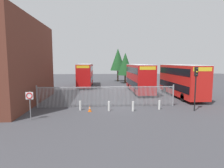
# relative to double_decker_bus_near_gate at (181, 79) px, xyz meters

# --- Properties ---
(ground_plane) EXTENTS (100.00, 100.00, 0.00)m
(ground_plane) POSITION_rel_double_decker_bus_near_gate_xyz_m (-9.67, 2.50, -2.42)
(ground_plane) COLOR #3D3D42
(palisade_fence) EXTENTS (14.69, 0.14, 2.35)m
(palisade_fence) POSITION_rel_double_decker_bus_near_gate_xyz_m (-10.50, -5.50, -1.24)
(palisade_fence) COLOR gray
(palisade_fence) RESTS_ON ground
(double_decker_bus_near_gate) EXTENTS (2.54, 10.81, 4.42)m
(double_decker_bus_near_gate) POSITION_rel_double_decker_bus_near_gate_xyz_m (0.00, 0.00, 0.00)
(double_decker_bus_near_gate) COLOR red
(double_decker_bus_near_gate) RESTS_ON ground
(double_decker_bus_behind_fence_left) EXTENTS (2.54, 10.81, 4.42)m
(double_decker_bus_behind_fence_left) POSITION_rel_double_decker_bus_near_gate_xyz_m (-5.00, 4.23, 0.00)
(double_decker_bus_behind_fence_left) COLOR red
(double_decker_bus_behind_fence_left) RESTS_ON ground
(double_decker_bus_behind_fence_right) EXTENTS (2.54, 10.81, 4.42)m
(double_decker_bus_behind_fence_right) POSITION_rel_double_decker_bus_near_gate_xyz_m (-14.06, 12.13, 0.00)
(double_decker_bus_behind_fence_right) COLOR red
(double_decker_bus_behind_fence_right) RESTS_ON ground
(bollard_near_left) EXTENTS (0.20, 0.20, 0.95)m
(bollard_near_left) POSITION_rel_double_decker_bus_near_gate_xyz_m (-13.17, -6.81, -1.95)
(bollard_near_left) COLOR silver
(bollard_near_left) RESTS_ON ground
(bollard_center_front) EXTENTS (0.20, 0.20, 0.95)m
(bollard_center_front) POSITION_rel_double_decker_bus_near_gate_xyz_m (-10.32, -7.24, -1.95)
(bollard_center_front) COLOR silver
(bollard_center_front) RESTS_ON ground
(bollard_near_right) EXTENTS (0.20, 0.20, 0.95)m
(bollard_near_right) POSITION_rel_double_decker_bus_near_gate_xyz_m (-7.98, -7.47, -1.95)
(bollard_near_right) COLOR silver
(bollard_near_right) RESTS_ON ground
(bollard_far_right) EXTENTS (0.20, 0.20, 0.95)m
(bollard_far_right) POSITION_rel_double_decker_bus_near_gate_xyz_m (-5.21, -6.98, -1.95)
(bollard_far_right) COLOR silver
(bollard_far_right) RESTS_ON ground
(traffic_cone_by_gate) EXTENTS (0.34, 0.34, 0.59)m
(traffic_cone_by_gate) POSITION_rel_double_decker_bus_near_gate_xyz_m (-12.19, -7.39, -2.13)
(traffic_cone_by_gate) COLOR orange
(traffic_cone_by_gate) RESTS_ON ground
(speed_limit_sign_post) EXTENTS (0.60, 0.14, 2.40)m
(speed_limit_sign_post) POSITION_rel_double_decker_bus_near_gate_xyz_m (-16.91, -9.85, -0.65)
(speed_limit_sign_post) COLOR slate
(speed_limit_sign_post) RESTS_ON ground
(traffic_light_kerbside) EXTENTS (0.28, 0.33, 4.30)m
(traffic_light_kerbside) POSITION_rel_double_decker_bus_near_gate_xyz_m (-1.94, -7.75, 0.56)
(traffic_light_kerbside) COLOR black
(traffic_light_kerbside) RESTS_ON ground
(tree_tall_back) EXTENTS (3.55, 3.55, 6.93)m
(tree_tall_back) POSITION_rel_double_decker_bus_near_gate_xyz_m (-5.45, 17.56, 1.96)
(tree_tall_back) COLOR #4C3823
(tree_tall_back) RESTS_ON ground
(tree_short_side) EXTENTS (3.79, 3.79, 8.17)m
(tree_short_side) POSITION_rel_double_decker_bus_near_gate_xyz_m (-6.73, 21.99, 3.02)
(tree_short_side) COLOR #4C3823
(tree_short_side) RESTS_ON ground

